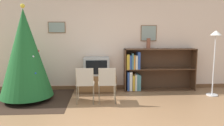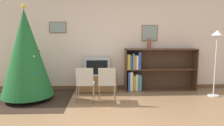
# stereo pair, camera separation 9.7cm
# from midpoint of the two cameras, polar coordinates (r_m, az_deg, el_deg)

# --- Properties ---
(wall_back) EXTENTS (8.29, 0.11, 2.70)m
(wall_back) POSITION_cam_midpoint_polar(r_m,az_deg,el_deg) (6.07, -1.60, 5.80)
(wall_back) COLOR beige
(wall_back) RESTS_ON ground_plane
(area_rug) EXTENTS (1.99, 1.87, 0.01)m
(area_rug) POSITION_cam_midpoint_polar(r_m,az_deg,el_deg) (5.61, -20.49, -8.92)
(area_rug) COLOR #332319
(area_rug) RESTS_ON ground_plane
(christmas_tree) EXTENTS (1.20, 1.20, 2.21)m
(christmas_tree) POSITION_cam_midpoint_polar(r_m,az_deg,el_deg) (5.40, -21.07, 2.40)
(christmas_tree) COLOR maroon
(christmas_tree) RESTS_ON area_rug
(tv_console) EXTENTS (1.03, 0.50, 0.47)m
(tv_console) POSITION_cam_midpoint_polar(r_m,az_deg,el_deg) (5.91, -3.35, -5.21)
(tv_console) COLOR brown
(tv_console) RESTS_ON ground_plane
(television) EXTENTS (0.66, 0.48, 0.46)m
(television) POSITION_cam_midpoint_polar(r_m,az_deg,el_deg) (5.82, -3.39, -0.76)
(television) COLOR #9E9E99
(television) RESTS_ON tv_console
(folding_chair_left) EXTENTS (0.40, 0.40, 0.82)m
(folding_chair_left) POSITION_cam_midpoint_polar(r_m,az_deg,el_deg) (4.92, -6.48, -5.15)
(folding_chair_left) COLOR #BCB29E
(folding_chair_left) RESTS_ON ground_plane
(folding_chair_right) EXTENTS (0.40, 0.40, 0.82)m
(folding_chair_right) POSITION_cam_midpoint_polar(r_m,az_deg,el_deg) (4.90, -0.76, -5.14)
(folding_chair_right) COLOR #BCB29E
(folding_chair_right) RESTS_ON ground_plane
(bookshelf) EXTENTS (1.94, 0.36, 1.15)m
(bookshelf) POSITION_cam_midpoint_polar(r_m,az_deg,el_deg) (6.06, 9.81, -1.96)
(bookshelf) COLOR brown
(bookshelf) RESTS_ON ground_plane
(vase) EXTENTS (0.11, 0.11, 0.29)m
(vase) POSITION_cam_midpoint_polar(r_m,az_deg,el_deg) (5.99, 10.20, 5.07)
(vase) COLOR brown
(vase) RESTS_ON bookshelf
(standing_lamp) EXTENTS (0.28, 0.28, 1.64)m
(standing_lamp) POSITION_cam_midpoint_polar(r_m,az_deg,el_deg) (5.94, 26.07, 4.01)
(standing_lamp) COLOR silver
(standing_lamp) RESTS_ON ground_plane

